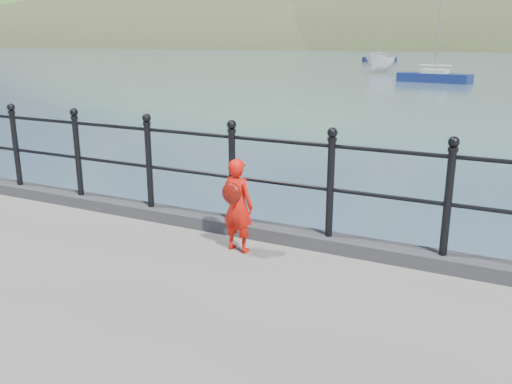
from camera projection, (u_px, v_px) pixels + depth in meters
The scene contains 7 objects.
ground at pixel (283, 312), 6.62m from camera, with size 600.00×600.00×0.00m, color #2D4251.
kerb at pixel (278, 234), 6.20m from camera, with size 60.00×0.30×0.15m, color #28282B.
railing at pixel (279, 170), 6.00m from camera, with size 18.11×0.11×1.20m.
child at pixel (237, 205), 5.77m from camera, with size 0.40×0.33×1.03m.
launch_white at pixel (381, 63), 53.79m from camera, with size 1.84×4.90×1.89m, color silver.
sailboat_port at pixel (434, 78), 41.85m from camera, with size 5.70×2.75×8.01m.
sailboat_left at pixel (379, 60), 79.85m from camera, with size 4.92×3.74×7.04m.
Camera 1 is at (2.40, -5.48, 3.22)m, focal length 38.00 mm.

